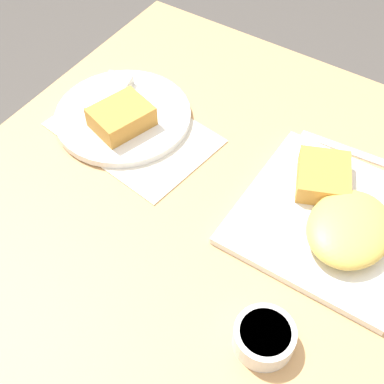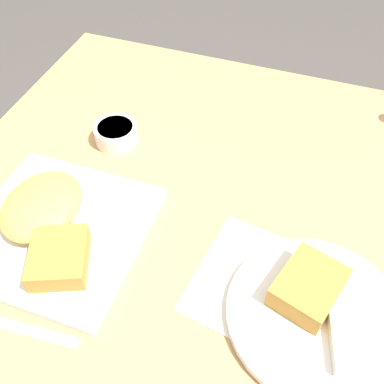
{
  "view_description": "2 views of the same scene",
  "coord_description": "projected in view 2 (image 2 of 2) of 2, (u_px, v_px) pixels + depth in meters",
  "views": [
    {
      "loc": [
        -0.44,
        -0.27,
        1.49
      ],
      "look_at": [
        0.01,
        0.03,
        0.81
      ],
      "focal_mm": 50.0,
      "sensor_mm": 36.0,
      "label": 1
    },
    {
      "loc": [
        0.45,
        0.19,
        1.4
      ],
      "look_at": [
        -0.02,
        0.02,
        0.82
      ],
      "focal_mm": 42.0,
      "sensor_mm": 36.0,
      "label": 2
    }
  ],
  "objects": [
    {
      "name": "ground_plane",
      "position": [
        184.0,
        372.0,
        1.37
      ],
      "size": [
        8.0,
        8.0,
        0.0
      ],
      "primitive_type": "plane",
      "color": "#4C4742"
    },
    {
      "name": "dining_table",
      "position": [
        179.0,
        244.0,
        0.85
      ],
      "size": [
        0.98,
        0.89,
        0.78
      ],
      "color": "tan",
      "rests_on": "ground_plane"
    },
    {
      "name": "sauce_ramekin",
      "position": [
        116.0,
        133.0,
        0.89
      ],
      "size": [
        0.09,
        0.09,
        0.04
      ],
      "color": "white",
      "rests_on": "dining_table"
    },
    {
      "name": "plate_oval_far",
      "position": [
        316.0,
        309.0,
        0.65
      ],
      "size": [
        0.26,
        0.26,
        0.05
      ],
      "color": "white",
      "rests_on": "menu_card"
    },
    {
      "name": "menu_card",
      "position": [
        291.0,
        298.0,
        0.68
      ],
      "size": [
        0.24,
        0.32,
        0.0
      ],
      "rotation": [
        0.0,
        0.0,
        -0.14
      ],
      "color": "beige",
      "rests_on": "dining_table"
    },
    {
      "name": "plate_square_near",
      "position": [
        52.0,
        224.0,
        0.74
      ],
      "size": [
        0.28,
        0.28,
        0.06
      ],
      "color": "white",
      "rests_on": "dining_table"
    },
    {
      "name": "butter_knife",
      "position": [
        12.0,
        326.0,
        0.65
      ],
      "size": [
        0.03,
        0.21,
        0.0
      ],
      "rotation": [
        0.0,
        0.0,
        1.65
      ],
      "color": "silver",
      "rests_on": "dining_table"
    }
  ]
}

